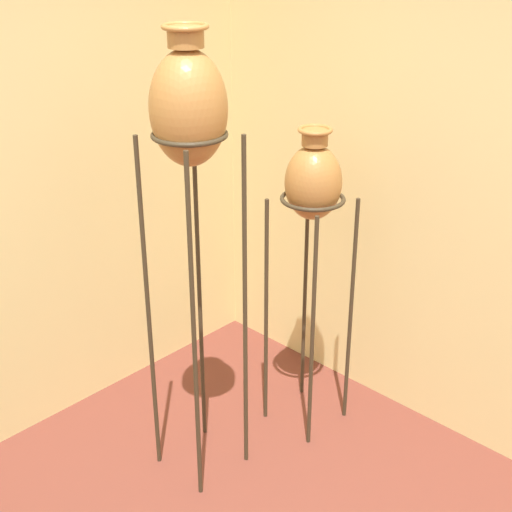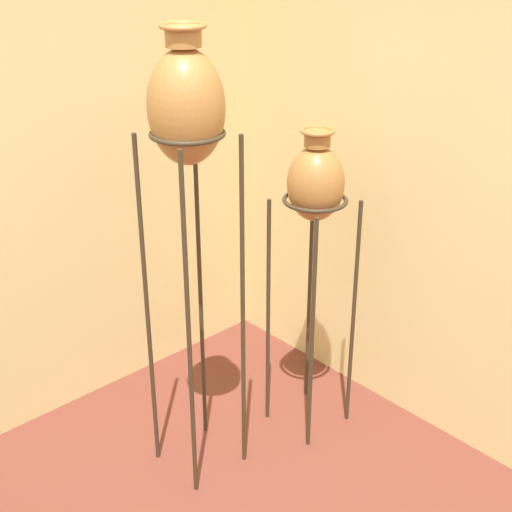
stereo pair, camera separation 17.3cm
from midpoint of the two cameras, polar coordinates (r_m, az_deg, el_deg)
vase_stand_tall at (r=2.81m, az=-7.18°, el=10.79°), size 0.32×0.32×2.03m
vase_stand_medium at (r=3.24m, az=3.05°, el=5.19°), size 0.31×0.31×1.55m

